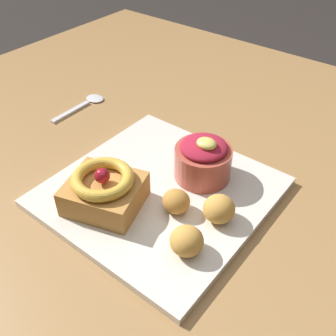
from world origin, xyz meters
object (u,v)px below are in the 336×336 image
Objects in this scene: fritter_back at (176,201)px; fritter_front at (187,241)px; front_plate at (160,192)px; spoon at (86,104)px; berry_ramekin at (203,159)px; cake_slice at (104,190)px; fritter_middle at (219,209)px.

fritter_front is at bearing -42.40° from fritter_back.
front_plate is at bearing 145.31° from fritter_front.
front_plate is 0.31m from spoon.
front_plate is 3.46× the size of berry_ramekin.
cake_slice is 2.80× the size of fritter_middle.
front_plate is at bearing -178.52° from fritter_middle.
cake_slice is at bearing -128.03° from spoon.
cake_slice is 0.14m from fritter_front.
berry_ramekin is 0.33m from spoon.
fritter_middle is 0.35× the size of spoon.
cake_slice is 3.14× the size of fritter_back.
fritter_front is at bearing -116.35° from spoon.
spoon is (-0.39, 0.18, -0.03)m from fritter_front.
fritter_middle reaches higher than fritter_back.
spoon is at bearing 154.85° from fritter_front.
berry_ramekin is 0.09m from fritter_back.
spoon is at bearing 164.13° from fritter_middle.
fritter_back reaches higher than front_plate.
berry_ramekin is at bearing 138.08° from fritter_middle.
fritter_front is 0.07m from fritter_back.
berry_ramekin is 0.15m from fritter_front.
cake_slice is 1.43× the size of berry_ramekin.
fritter_back is 0.36m from spoon.
fritter_back is at bearing 137.60° from fritter_front.
fritter_back is (-0.05, 0.05, -0.00)m from fritter_front.
fritter_middle is at bearing 88.42° from fritter_front.
berry_ramekin is 0.09m from fritter_middle.
cake_slice is 2.88× the size of fritter_front.
berry_ramekin is 1.96× the size of fritter_middle.
spoon is (-0.25, 0.19, -0.04)m from cake_slice.
fritter_middle is 0.06m from fritter_back.
cake_slice is at bearing -148.76° from fritter_back.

